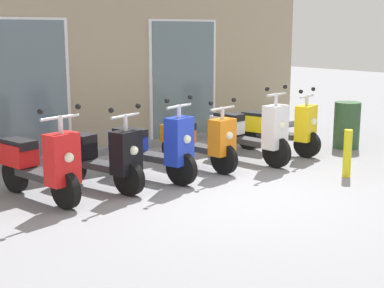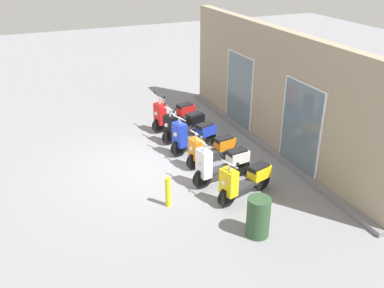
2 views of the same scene
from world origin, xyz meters
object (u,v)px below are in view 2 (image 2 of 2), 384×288
Objects in this scene: curb_bollard at (168,192)px; traffic_cone at (161,106)px; scooter_red at (173,114)px; scooter_blue at (193,135)px; scooter_orange at (211,149)px; scooter_yellow at (245,180)px; scooter_black at (183,125)px; scooter_white at (221,163)px; trash_bin at (258,217)px.

curb_bollard is 5.64m from traffic_cone.
scooter_red is 1.01× the size of scooter_blue.
scooter_orange is at bearing 129.24° from curb_bollard.
scooter_yellow is 1.74m from curb_bollard.
scooter_black is at bearing -2.58° from traffic_cone.
scooter_white is (2.67, -0.12, 0.05)m from scooter_black.
scooter_blue is at bearing 145.56° from curb_bollard.
curb_bollard is at bearing -22.43° from scooter_red.
scooter_blue reaches higher than scooter_orange.
scooter_red is 4.31m from curb_bollard.
scooter_orange is 0.94× the size of scooter_white.
scooter_blue is (0.82, -0.05, 0.02)m from scooter_black.
scooter_black is 1.77× the size of trash_bin.
scooter_red is at bearing 178.02° from scooter_white.
traffic_cone is at bearing 177.42° from scooter_black.
curb_bollard reaches higher than traffic_cone.
scooter_red is 0.84m from scooter_black.
curb_bollard is at bearing -27.57° from scooter_black.
scooter_red is 2.59m from scooter_orange.
scooter_blue reaches higher than scooter_yellow.
scooter_orange is at bearing 171.75° from trash_bin.
scooter_black is at bearing 177.49° from scooter_white.
scooter_black is at bearing -177.56° from scooter_orange.
scooter_orange is 0.94m from scooter_white.
scooter_blue is at bearing -3.55° from scooter_black.
scooter_red is at bearing 179.69° from scooter_black.
scooter_blue is 0.98× the size of scooter_yellow.
scooter_red is 4.35m from scooter_yellow.
scooter_orange reaches higher than curb_bollard.
scooter_white reaches higher than traffic_cone.
scooter_yellow is 2.20× the size of curb_bollard.
scooter_black is 0.93× the size of scooter_white.
scooter_black is 3.55m from curb_bollard.
scooter_yellow is 1.38m from trash_bin.
scooter_white is 4.90m from traffic_cone.
scooter_black is 3.51m from scooter_yellow.
traffic_cone is at bearing 177.16° from scooter_blue.
scooter_black is 4.83m from trash_bin.
scooter_yellow is 5.73m from traffic_cone.
trash_bin is (5.66, -0.38, -0.06)m from scooter_red.
scooter_red is 1.02× the size of scooter_orange.
scooter_red is at bearing -179.26° from scooter_yellow.
scooter_white is 2.17m from trash_bin.
trash_bin is at bearing 37.19° from curb_bollard.
scooter_yellow is (2.68, 0.11, -0.03)m from scooter_blue.
scooter_black is 2.12× the size of curb_bollard.
scooter_white reaches higher than curb_bollard.
scooter_orange is 1.76m from scooter_yellow.
scooter_black is at bearing -179.00° from scooter_yellow.
scooter_orange is at bearing -0.37° from traffic_cone.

